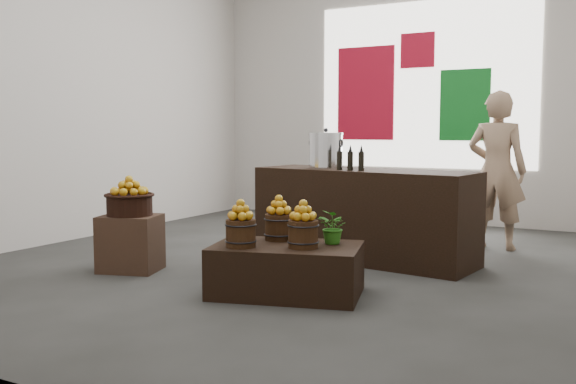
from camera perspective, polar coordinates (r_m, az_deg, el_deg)
The scene contains 22 objects.
ground at distance 6.63m, azimuth 0.23°, elevation -6.22°, with size 7.00×7.00×0.00m, color #353533.
back_wall at distance 9.73m, azimuth 10.31°, elevation 9.28°, with size 6.00×0.04×4.00m, color #B6B0A8.
back_opening at distance 9.62m, azimuth 11.98°, elevation 9.29°, with size 3.20×0.02×2.40m, color white.
deco_red_left at distance 9.91m, azimuth 6.91°, elevation 8.68°, with size 0.90×0.04×1.40m, color maroon.
deco_green_right at distance 9.44m, azimuth 15.44°, elevation 7.46°, with size 0.70×0.04×1.00m, color #0F661E.
deco_red_upper at distance 9.69m, azimuth 11.45°, elevation 12.24°, with size 0.50×0.04×0.50m, color maroon.
crate at distance 6.35m, azimuth -13.82°, elevation -4.44°, with size 0.54×0.44×0.54m, color #452D20.
wicker_basket at distance 6.30m, azimuth -13.90°, elevation -1.15°, with size 0.43×0.43×0.20m, color black.
apples_in_basket at distance 6.28m, azimuth -13.94°, elevation 0.55°, with size 0.34×0.34×0.18m, color #9C1C05, non-canonical shape.
display_table at distance 5.30m, azimuth -0.12°, elevation -6.93°, with size 1.20×0.74×0.41m, color black.
apple_bucket_front_left at distance 5.17m, azimuth -4.23°, elevation -3.68°, with size 0.24×0.24×0.22m, color #3B1F10.
apples_in_bucket_front_left at distance 5.14m, azimuth -4.24°, elevation -1.58°, with size 0.18×0.18×0.16m, color #9C1C05, non-canonical shape.
apple_bucket_front_right at distance 5.12m, azimuth 1.36°, elevation -3.76°, with size 0.24×0.24×0.22m, color #3B1F10.
apples_in_bucket_front_right at distance 5.09m, azimuth 1.36°, elevation -1.64°, with size 0.18×0.18×0.16m, color #9C1C05, non-canonical shape.
apple_bucket_rear at distance 5.48m, azimuth -0.82°, elevation -3.14°, with size 0.24×0.24×0.22m, color #3B1F10.
apples_in_bucket_rear at distance 5.46m, azimuth -0.82°, elevation -1.16°, with size 0.18×0.18×0.16m, color #9C1C05, non-canonical shape.
herb_garnish_right at distance 5.30m, azimuth 4.10°, elevation -3.11°, with size 0.26×0.22×0.28m, color #256715.
herb_garnish_left at distance 5.49m, azimuth -4.63°, elevation -3.01°, with size 0.14×0.11×0.25m, color #256715.
counter at distance 6.71m, azimuth 6.75°, elevation -2.03°, with size 2.31×0.74×0.95m, color black.
stock_pot_left at distance 6.89m, azimuth 3.38°, elevation 3.64°, with size 0.36×0.36×0.36m, color silver.
oil_cruets at distance 6.45m, azimuth 5.80°, elevation 3.07°, with size 0.25×0.06×0.26m, color black, non-canonical shape.
shopper at distance 7.62m, azimuth 18.06°, elevation 1.83°, with size 0.65×0.43×1.79m, color #8F7158.
Camera 1 is at (3.12, -5.70, 1.35)m, focal length 40.00 mm.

